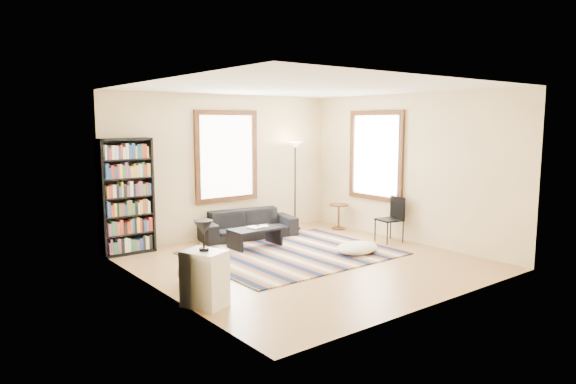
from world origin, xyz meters
TOP-DOWN VIEW (x-y plane):
  - floor at (0.00, 0.00)m, footprint 5.00×5.00m
  - ceiling at (0.00, 0.00)m, footprint 5.00×5.00m
  - wall_back at (0.00, 2.55)m, footprint 5.00×0.10m
  - wall_front at (0.00, -2.55)m, footprint 5.00×0.10m
  - wall_left at (-2.55, 0.00)m, footprint 0.10×5.00m
  - wall_right at (2.55, 0.00)m, footprint 0.10×5.00m
  - window_back at (0.00, 2.47)m, footprint 1.20×0.06m
  - window_right at (2.47, 0.80)m, footprint 0.06×1.20m
  - rug at (0.15, 0.55)m, footprint 3.27×2.61m
  - sofa at (0.21, 2.05)m, footprint 1.99×1.05m
  - bookshelf at (-2.09, 2.32)m, footprint 0.90×0.30m
  - coffee_table at (-0.13, 1.32)m, footprint 1.02×0.80m
  - book_a at (-0.23, 1.32)m, footprint 0.28×0.22m
  - book_b at (0.02, 1.37)m, footprint 0.22×0.25m
  - floor_cushion at (1.03, -0.13)m, footprint 0.98×0.87m
  - floor_lamp at (1.47, 2.15)m, footprint 0.30×0.30m
  - side_table at (2.20, 1.57)m, footprint 0.52×0.52m
  - folding_chair at (2.15, 0.13)m, footprint 0.48×0.46m
  - white_cabinet at (-2.30, -0.78)m, footprint 0.55×0.61m
  - table_lamp at (-2.30, -0.78)m, footprint 0.25×0.25m
  - dog at (-2.05, 0.06)m, footprint 0.48×0.63m

SIDE VIEW (x-z plane):
  - floor at x=0.00m, z-range -0.10..0.00m
  - rug at x=0.15m, z-range 0.00..0.02m
  - floor_cushion at x=1.03m, z-range 0.00..0.20m
  - coffee_table at x=-0.13m, z-range 0.00..0.36m
  - side_table at x=2.20m, z-range 0.00..0.54m
  - sofa at x=0.21m, z-range 0.00..0.55m
  - dog at x=-2.05m, z-range 0.00..0.59m
  - white_cabinet at x=-2.30m, z-range 0.00..0.70m
  - book_b at x=0.02m, z-range 0.36..0.38m
  - book_a at x=-0.23m, z-range 0.36..0.38m
  - folding_chair at x=2.15m, z-range 0.00..0.86m
  - table_lamp at x=-2.30m, z-range 0.70..1.08m
  - floor_lamp at x=1.47m, z-range 0.00..1.86m
  - bookshelf at x=-2.09m, z-range 0.00..2.00m
  - wall_back at x=0.00m, z-range 0.00..2.80m
  - wall_front at x=0.00m, z-range 0.00..2.80m
  - wall_left at x=-2.55m, z-range 0.00..2.80m
  - wall_right at x=2.55m, z-range 0.00..2.80m
  - window_back at x=0.00m, z-range 0.80..2.40m
  - window_right at x=2.47m, z-range 0.80..2.40m
  - ceiling at x=0.00m, z-range 2.80..2.90m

